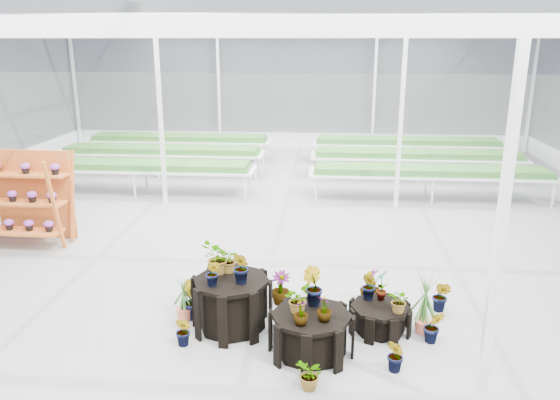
# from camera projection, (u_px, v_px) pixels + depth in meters

# --- Properties ---
(ground_plane) EXTENTS (24.00, 24.00, 0.00)m
(ground_plane) POSITION_uv_depth(u_px,v_px,m) (261.00, 268.00, 10.37)
(ground_plane) COLOR gray
(ground_plane) RESTS_ON ground
(greenhouse_shell) EXTENTS (18.00, 24.00, 4.50)m
(greenhouse_shell) POSITION_uv_depth(u_px,v_px,m) (260.00, 152.00, 9.73)
(greenhouse_shell) COLOR white
(greenhouse_shell) RESTS_ON ground
(steel_frame) EXTENTS (18.00, 24.00, 4.50)m
(steel_frame) POSITION_uv_depth(u_px,v_px,m) (260.00, 152.00, 9.73)
(steel_frame) COLOR silver
(steel_frame) RESTS_ON ground
(nursery_benches) EXTENTS (16.00, 7.00, 0.84)m
(nursery_benches) POSITION_uv_depth(u_px,v_px,m) (287.00, 163.00, 17.13)
(nursery_benches) COLOR silver
(nursery_benches) RESTS_ON ground
(plinth_tall) EXTENTS (1.23, 1.23, 0.80)m
(plinth_tall) POSITION_uv_depth(u_px,v_px,m) (232.00, 304.00, 8.13)
(plinth_tall) COLOR black
(plinth_tall) RESTS_ON ground
(plinth_mid) EXTENTS (1.23, 1.23, 0.60)m
(plinth_mid) POSITION_uv_depth(u_px,v_px,m) (311.00, 334.00, 7.49)
(plinth_mid) COLOR black
(plinth_mid) RESTS_ON ground
(plinth_low) EXTENTS (1.16, 1.16, 0.40)m
(plinth_low) POSITION_uv_depth(u_px,v_px,m) (380.00, 318.00, 8.11)
(plinth_low) COLOR black
(plinth_low) RESTS_ON ground
(shelf_rack) EXTENTS (1.86, 1.02, 1.94)m
(shelf_rack) POSITION_uv_depth(u_px,v_px,m) (24.00, 200.00, 11.35)
(shelf_rack) COLOR #AE4F1E
(shelf_rack) RESTS_ON ground
(nursery_plants) EXTENTS (4.40, 2.81, 1.30)m
(nursery_plants) POSITION_uv_depth(u_px,v_px,m) (307.00, 295.00, 8.04)
(nursery_plants) COLOR #356329
(nursery_plants) RESTS_ON ground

